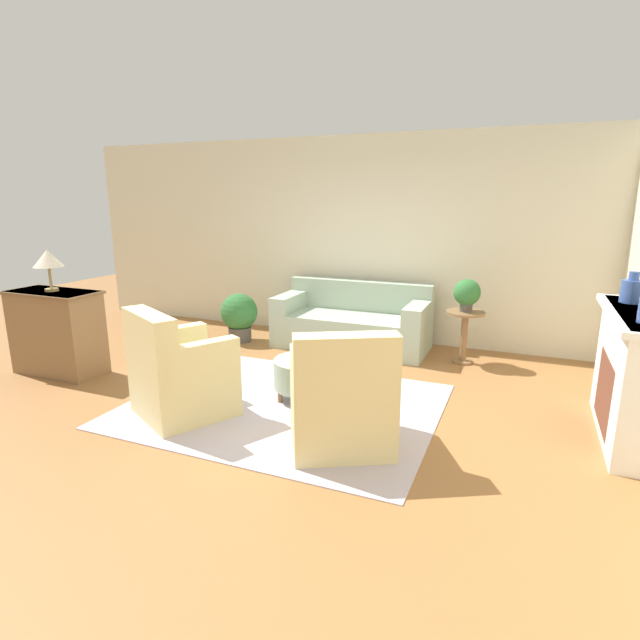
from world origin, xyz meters
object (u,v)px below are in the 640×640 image
at_px(dresser, 57,331).
at_px(ottoman_table, 306,373).
at_px(potted_plant_floor, 239,315).
at_px(potted_plant_on_side_table, 467,293).
at_px(couch, 353,324).
at_px(armchair_left, 178,375).
at_px(vase_mantel_near, 632,290).
at_px(table_lamp, 48,260).
at_px(armchair_right, 342,402).
at_px(side_table, 464,329).

bearing_deg(dresser, ottoman_table, 7.37).
xyz_separation_m(ottoman_table, potted_plant_floor, (-1.72, 1.54, 0.11)).
height_order(ottoman_table, potted_plant_on_side_table, potted_plant_on_side_table).
bearing_deg(couch, potted_plant_on_side_table, -5.10).
height_order(armchair_left, dresser, armchair_left).
bearing_deg(potted_plant_on_side_table, ottoman_table, -126.24).
relative_size(armchair_left, dresser, 0.99).
xyz_separation_m(couch, armchair_left, (-0.75, -2.71, 0.07)).
xyz_separation_m(ottoman_table, vase_mantel_near, (2.79, 0.68, 0.92)).
height_order(armchair_left, potted_plant_on_side_table, potted_plant_on_side_table).
relative_size(dresser, potted_plant_on_side_table, 2.72).
bearing_deg(table_lamp, ottoman_table, 7.37).
xyz_separation_m(dresser, vase_mantel_near, (5.72, 1.05, 0.70)).
relative_size(armchair_left, table_lamp, 2.30).
relative_size(vase_mantel_near, potted_plant_floor, 0.40).
bearing_deg(potted_plant_on_side_table, vase_mantel_near, -36.56).
bearing_deg(dresser, couch, 39.65).
bearing_deg(dresser, armchair_left, -11.85).
bearing_deg(couch, armchair_right, -72.72).
bearing_deg(couch, potted_plant_floor, -166.58).
bearing_deg(dresser, vase_mantel_near, 10.45).
relative_size(armchair_right, vase_mantel_near, 3.87).
height_order(ottoman_table, vase_mantel_near, vase_mantel_near).
relative_size(couch, dresser, 1.90).
bearing_deg(armchair_left, couch, 74.45).
bearing_deg(potted_plant_on_side_table, armchair_right, -103.72).
bearing_deg(side_table, armchair_left, -130.82).
bearing_deg(side_table, vase_mantel_near, -36.56).
xyz_separation_m(ottoman_table, potted_plant_on_side_table, (1.30, 1.78, 0.59)).
height_order(armchair_right, dresser, armchair_right).
height_order(potted_plant_on_side_table, potted_plant_floor, potted_plant_on_side_table).
relative_size(dresser, potted_plant_floor, 1.57).
relative_size(couch, vase_mantel_near, 7.44).
height_order(vase_mantel_near, potted_plant_on_side_table, vase_mantel_near).
xyz_separation_m(armchair_left, potted_plant_on_side_table, (2.23, 2.58, 0.47)).
bearing_deg(armchair_right, potted_plant_floor, 135.60).
distance_m(armchair_left, table_lamp, 2.25).
bearing_deg(table_lamp, potted_plant_on_side_table, 27.00).
bearing_deg(armchair_left, potted_plant_floor, 108.72).
distance_m(armchair_left, potted_plant_floor, 2.47).
bearing_deg(vase_mantel_near, potted_plant_on_side_table, 143.44).
relative_size(couch, table_lamp, 4.42).
bearing_deg(vase_mantel_near, armchair_right, -145.11).
distance_m(ottoman_table, dresser, 2.96).
distance_m(couch, dresser, 3.59).
height_order(dresser, table_lamp, table_lamp).
xyz_separation_m(couch, potted_plant_floor, (-1.55, -0.37, 0.06)).
xyz_separation_m(dresser, potted_plant_floor, (1.21, 1.92, -0.11)).
height_order(armchair_left, potted_plant_floor, armchair_left).
xyz_separation_m(armchair_left, potted_plant_floor, (-0.79, 2.34, -0.01)).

